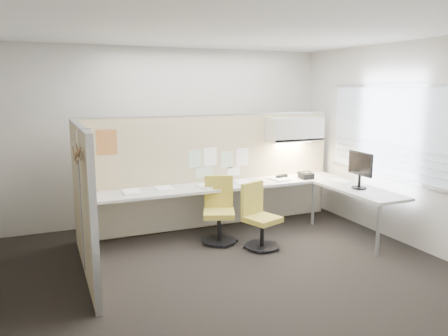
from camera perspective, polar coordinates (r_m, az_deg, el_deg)
name	(u,v)px	position (r m, az deg, el deg)	size (l,w,h in m)	color
floor	(219,268)	(5.48, -0.65, -12.96)	(5.50, 4.50, 0.01)	black
ceiling	(219,30)	(5.06, -0.71, 17.64)	(5.50, 4.50, 0.01)	white
wall_back	(166,136)	(7.20, -7.53, 4.22)	(5.50, 0.02, 2.80)	beige
wall_front	(341,200)	(3.16, 15.07, -4.07)	(5.50, 0.02, 2.80)	beige
wall_right	(399,143)	(6.63, 21.92, 3.02)	(0.02, 4.50, 2.80)	beige
window_pane	(399,133)	(6.59, 21.86, 4.30)	(0.01, 2.80, 1.30)	#929CAA
partition_back	(213,172)	(6.84, -1.51, -0.47)	(4.10, 0.06, 1.75)	#C4B387
partition_left	(83,201)	(5.32, -17.94, -4.16)	(0.06, 2.20, 1.75)	#C4B387
desk	(247,193)	(6.62, 3.08, -3.26)	(4.00, 2.07, 0.73)	beige
overhead_bin	(295,129)	(7.17, 9.22, 5.04)	(0.90, 0.36, 0.38)	beige
task_light_strip	(294,142)	(7.19, 9.17, 3.37)	(0.60, 0.06, 0.02)	#FFEABF
pinned_papers	(218,162)	(6.81, -0.79, 0.84)	(1.01, 0.00, 0.47)	#8CBF8C
poster	(107,142)	(6.32, -15.06, 3.27)	(0.28, 0.00, 0.35)	orange
chair_left	(219,212)	(6.23, -0.67, -5.78)	(0.56, 0.57, 0.92)	black
chair_right	(259,218)	(6.02, 4.57, -6.56)	(0.53, 0.54, 0.88)	black
monitor	(360,168)	(6.56, 17.35, 0.03)	(0.21, 0.51, 0.53)	black
phone	(306,175)	(7.13, 10.63, -0.95)	(0.21, 0.20, 0.12)	black
stapler	(283,176)	(7.18, 7.76, -1.01)	(0.14, 0.04, 0.05)	black
tape_dispenser	(279,177)	(7.03, 7.23, -1.20)	(0.10, 0.06, 0.06)	black
coat_hook	(78,166)	(4.54, -18.55, 0.21)	(0.18, 0.48, 1.44)	silver
paper_stack_0	(132,192)	(6.18, -11.99, -3.10)	(0.23, 0.30, 0.04)	white
paper_stack_1	(164,188)	(6.37, -7.84, -2.63)	(0.23, 0.30, 0.02)	white
paper_stack_2	(208,187)	(6.38, -2.16, -2.45)	(0.23, 0.30, 0.03)	white
paper_stack_3	(243,182)	(6.71, 2.54, -1.89)	(0.23, 0.30, 0.02)	white
paper_stack_4	(279,179)	(6.98, 7.22, -1.45)	(0.23, 0.30, 0.02)	white
paper_stack_5	(341,181)	(7.00, 14.99, -1.68)	(0.23, 0.30, 0.02)	white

